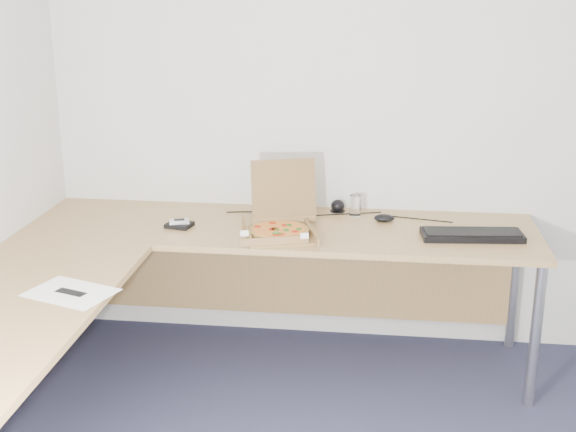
# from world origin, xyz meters

# --- Properties ---
(room_shell) EXTENTS (3.50, 3.50, 2.50)m
(room_shell) POSITION_xyz_m (0.00, 0.00, 1.25)
(room_shell) COLOR beige
(room_shell) RESTS_ON ground
(desk) EXTENTS (2.50, 2.20, 0.73)m
(desk) POSITION_xyz_m (-0.82, 0.97, 0.70)
(desk) COLOR #AB834C
(desk) RESTS_ON ground
(pizza_box) EXTENTS (0.32, 0.37, 0.32)m
(pizza_box) POSITION_xyz_m (-0.49, 1.27, 0.77)
(pizza_box) COLOR olive
(pizza_box) RESTS_ON desk
(drinking_glass) EXTENTS (0.06, 0.06, 0.11)m
(drinking_glass) POSITION_xyz_m (-0.14, 1.62, 0.78)
(drinking_glass) COLOR white
(drinking_glass) RESTS_ON desk
(keyboard) EXTENTS (0.48, 0.21, 0.03)m
(keyboard) POSITION_xyz_m (0.41, 1.33, 0.74)
(keyboard) COLOR black
(keyboard) RESTS_ON desk
(mouse) EXTENTS (0.12, 0.09, 0.04)m
(mouse) POSITION_xyz_m (0.00, 1.53, 0.75)
(mouse) COLOR black
(mouse) RESTS_ON desk
(wallet) EXTENTS (0.14, 0.12, 0.02)m
(wallet) POSITION_xyz_m (-0.99, 1.32, 0.74)
(wallet) COLOR black
(wallet) RESTS_ON desk
(phone) EXTENTS (0.11, 0.08, 0.02)m
(phone) POSITION_xyz_m (-0.99, 1.32, 0.76)
(phone) COLOR #B2B5BA
(phone) RESTS_ON wallet
(paper_sheet) EXTENTS (0.38, 0.32, 0.00)m
(paper_sheet) POSITION_xyz_m (-1.20, 0.47, 0.73)
(paper_sheet) COLOR white
(paper_sheet) RESTS_ON desk
(dome_speaker) EXTENTS (0.08, 0.08, 0.07)m
(dome_speaker) POSITION_xyz_m (-0.24, 1.68, 0.76)
(dome_speaker) COLOR black
(dome_speaker) RESTS_ON desk
(cable_bundle) EXTENTS (0.56, 0.11, 0.01)m
(cable_bundle) POSITION_xyz_m (-0.26, 1.61, 0.73)
(cable_bundle) COLOR black
(cable_bundle) RESTS_ON desk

